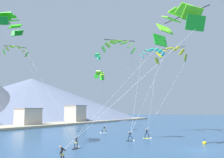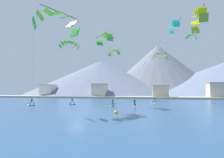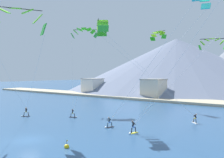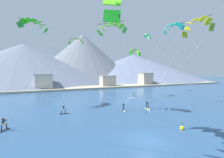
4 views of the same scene
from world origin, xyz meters
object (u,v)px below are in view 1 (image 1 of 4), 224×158
at_px(kitesurfer_far_left, 63,158).
at_px(kitesurfer_far_right, 77,145).
at_px(parafoil_kite_near_lead, 170,53).
at_px(parafoil_kite_distant_low_drift, 100,74).
at_px(kitesurfer_near_trail, 103,131).
at_px(kitesurfer_near_lead, 148,135).
at_px(parafoil_kite_distant_high_outer, 98,55).
at_px(kitesurfer_mid_center, 131,138).
at_px(parafoil_kite_mid_center, 152,53).
at_px(parafoil_kite_far_right, 10,22).
at_px(race_marker_buoy, 204,143).
at_px(parafoil_kite_far_left, 177,22).
at_px(parafoil_kite_distant_mid_solo, 16,49).
at_px(parafoil_kite_near_trail, 119,46).

distance_m(kitesurfer_far_left, kitesurfer_far_right, 9.51).
relative_size(parafoil_kite_near_lead, parafoil_kite_distant_low_drift, 4.13).
bearing_deg(kitesurfer_near_trail, kitesurfer_near_lead, -109.01).
xyz_separation_m(kitesurfer_far_right, parafoil_kite_distant_high_outer, (31.99, 18.77, 20.26)).
bearing_deg(parafoil_kite_near_lead, kitesurfer_mid_center, 175.87).
relative_size(parafoil_kite_mid_center, parafoil_kite_far_right, 1.00).
height_order(parafoil_kite_near_lead, parafoil_kite_distant_low_drift, parafoil_kite_near_lead).
bearing_deg(kitesurfer_far_left, kitesurfer_mid_center, 6.57).
relative_size(parafoil_kite_distant_high_outer, race_marker_buoy, 3.77).
xyz_separation_m(parafoil_kite_far_left, race_marker_buoy, (10.60, -0.42, -15.66)).
bearing_deg(kitesurfer_near_lead, parafoil_kite_far_left, -142.94).
height_order(kitesurfer_near_lead, parafoil_kite_distant_low_drift, parafoil_kite_distant_low_drift).
height_order(parafoil_kite_mid_center, race_marker_buoy, parafoil_kite_mid_center).
xyz_separation_m(parafoil_kite_near_lead, parafoil_kite_distant_high_outer, (3.90, 22.83, 2.84)).
xyz_separation_m(kitesurfer_near_trail, parafoil_kite_distant_mid_solo, (-13.44, 13.01, 17.07)).
distance_m(parafoil_kite_far_left, parafoil_kite_distant_low_drift, 30.99).
xyz_separation_m(kitesurfer_far_left, parafoil_kite_distant_high_outer, (40.13, 23.70, 20.17)).
relative_size(parafoil_kite_mid_center, parafoil_kite_distant_low_drift, 3.97).
distance_m(parafoil_kite_far_right, parafoil_kite_distant_mid_solo, 17.61).
xyz_separation_m(parafoil_kite_distant_high_outer, race_marker_buoy, (-18.78, -32.46, -20.56)).
bearing_deg(parafoil_kite_far_right, parafoil_kite_distant_mid_solo, 49.93).
bearing_deg(parafoil_kite_far_right, parafoil_kite_mid_center, -18.39).
height_order(kitesurfer_far_left, parafoil_kite_near_lead, parafoil_kite_near_lead).
height_order(kitesurfer_near_trail, parafoil_kite_far_right, parafoil_kite_far_right).
relative_size(kitesurfer_far_left, parafoil_kite_mid_center, 0.10).
distance_m(parafoil_kite_far_right, parafoil_kite_distant_low_drift, 27.28).
bearing_deg(parafoil_kite_near_trail, kitesurfer_far_right, 169.00).
height_order(kitesurfer_far_left, parafoil_kite_distant_mid_solo, parafoil_kite_distant_mid_solo).
bearing_deg(race_marker_buoy, kitesurfer_near_lead, 77.91).
bearing_deg(parafoil_kite_distant_high_outer, parafoil_kite_far_right, -164.17).
distance_m(parafoil_kite_far_right, parafoil_kite_distant_high_outer, 38.75).
height_order(kitesurfer_near_lead, parafoil_kite_far_left, parafoil_kite_far_left).
bearing_deg(parafoil_kite_far_left, kitesurfer_far_left, 142.20).
xyz_separation_m(kitesurfer_near_trail, parafoil_kite_mid_center, (4.19, -10.10, 17.08)).
xyz_separation_m(parafoil_kite_near_lead, parafoil_kite_distant_low_drift, (-6.41, 15.10, -4.45)).
bearing_deg(parafoil_kite_distant_low_drift, parafoil_kite_distant_mid_solo, 145.42).
relative_size(parafoil_kite_near_trail, race_marker_buoy, 14.93).
bearing_deg(parafoil_kite_far_right, parafoil_kite_distant_low_drift, 5.94).
distance_m(parafoil_kite_far_left, parafoil_kite_far_right, 22.92).
xyz_separation_m(kitesurfer_far_right, parafoil_kite_distant_mid_solo, (6.19, 21.72, 17.07)).
height_order(parafoil_kite_distant_high_outer, race_marker_buoy, parafoil_kite_distant_high_outer).
xyz_separation_m(kitesurfer_near_trail, kitesurfer_far_left, (-27.75, -13.65, 0.09)).
bearing_deg(parafoil_kite_far_left, parafoil_kite_near_trail, 63.30).
distance_m(parafoil_kite_near_lead, parafoil_kite_near_trail, 19.91).
bearing_deg(parafoil_kite_near_trail, race_marker_buoy, -68.47).
xyz_separation_m(parafoil_kite_far_right, parafoil_kite_distant_high_outer, (37.15, 10.53, 3.30)).
height_order(kitesurfer_mid_center, parafoil_kite_distant_mid_solo, parafoil_kite_distant_mid_solo).
relative_size(kitesurfer_near_trail, parafoil_kite_near_lead, 0.09).
xyz_separation_m(kitesurfer_mid_center, parafoil_kite_distant_mid_solo, (-4.28, 24.51, 17.08)).
bearing_deg(parafoil_kite_far_right, parafoil_kite_near_lead, -20.31).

